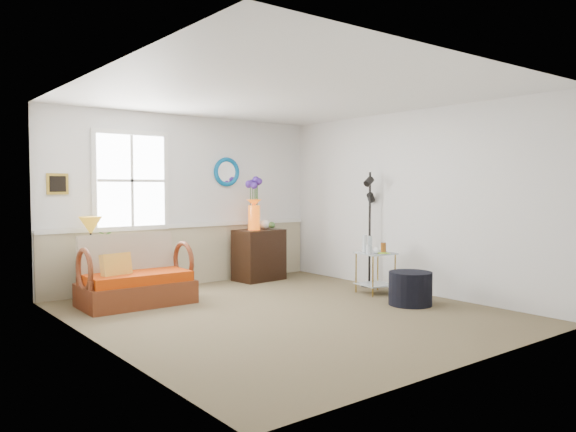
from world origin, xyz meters
TOP-DOWN VIEW (x-y plane):
  - floor at (0.00, 0.00)m, footprint 4.50×5.00m
  - ceiling at (0.00, 0.00)m, footprint 4.50×5.00m
  - walls at (0.00, 0.00)m, footprint 4.51×5.01m
  - wainscot at (0.00, 2.48)m, footprint 4.46×0.02m
  - chair_rail at (0.00, 2.47)m, footprint 4.46×0.04m
  - window at (-0.90, 2.47)m, footprint 1.14×0.06m
  - picture at (-1.92, 2.48)m, footprint 0.28×0.03m
  - mirror at (0.70, 2.48)m, footprint 0.47×0.07m
  - loveseat at (-1.23, 1.56)m, footprint 1.38×0.80m
  - throw_pillow at (-1.51, 1.51)m, footprint 0.41×0.18m
  - lamp_stand at (-1.59, 2.24)m, footprint 0.38×0.38m
  - table_lamp at (-1.59, 2.21)m, footprint 0.33×0.33m
  - potted_plant at (-1.47, 2.18)m, footprint 0.37×0.40m
  - cabinet at (1.10, 2.15)m, footprint 0.81×0.56m
  - flower_vase at (1.00, 2.14)m, footprint 0.27×0.27m
  - side_table at (1.74, 0.19)m, footprint 0.53×0.53m
  - tabletop_items at (1.75, 0.20)m, footprint 0.52×0.52m
  - floor_lamp at (2.09, 0.64)m, footprint 0.26×0.26m
  - ottoman at (1.53, -0.61)m, footprint 0.66×0.66m

SIDE VIEW (x-z plane):
  - floor at x=0.00m, z-range -0.01..0.01m
  - ottoman at x=1.53m, z-range 0.00..0.43m
  - lamp_stand at x=-1.59m, z-range 0.00..0.57m
  - side_table at x=1.74m, z-range 0.00..0.58m
  - cabinet at x=1.10m, z-range 0.00..0.82m
  - loveseat at x=-1.23m, z-range 0.00..0.90m
  - wainscot at x=0.00m, z-range 0.00..0.90m
  - throw_pillow at x=-1.51m, z-range 0.29..0.69m
  - potted_plant at x=-1.47m, z-range 0.57..0.84m
  - tabletop_items at x=1.75m, z-range 0.58..0.83m
  - table_lamp at x=-1.59m, z-range 0.57..1.12m
  - floor_lamp at x=2.09m, z-range 0.00..1.73m
  - chair_rail at x=0.00m, z-range 0.89..0.95m
  - flower_vase at x=1.00m, z-range 0.82..1.65m
  - walls at x=0.00m, z-range 0.00..2.60m
  - picture at x=-1.92m, z-range 1.41..1.69m
  - window at x=-0.90m, z-range 0.88..2.32m
  - mirror at x=0.70m, z-range 1.51..1.99m
  - ceiling at x=0.00m, z-range 2.60..2.60m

